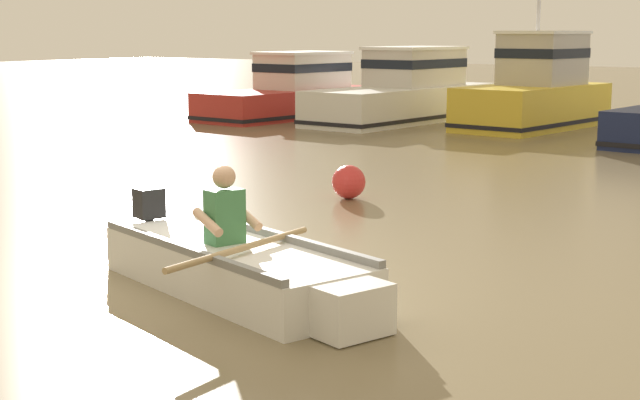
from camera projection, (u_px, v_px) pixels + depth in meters
The scene contains 6 objects.
ground_plane at pixel (189, 274), 9.74m from camera, with size 120.00×120.00×0.00m, color #7A6B4C.
rowboat_with_person at pixel (238, 267), 8.99m from camera, with size 3.67×2.23×1.19m.
moored_boat_red at pixel (295, 93), 27.54m from camera, with size 2.61×6.22×1.86m.
moored_boat_white at pixel (406, 93), 26.30m from camera, with size 2.58×6.80×2.02m.
moored_boat_yellow at pixel (536, 92), 24.36m from camera, with size 2.57×5.03×3.64m.
mooring_buoy at pixel (349, 182), 14.09m from camera, with size 0.50×0.50×0.50m, color red.
Camera 1 is at (6.47, -7.03, 2.42)m, focal length 53.97 mm.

